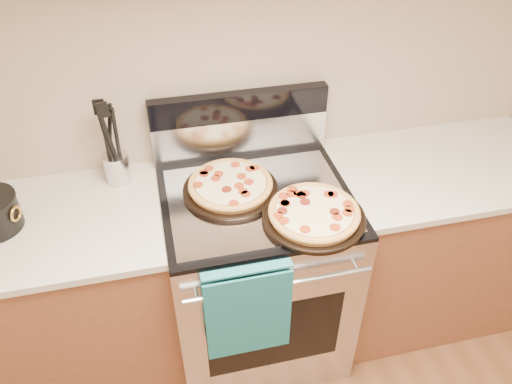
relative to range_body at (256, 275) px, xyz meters
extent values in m
plane|color=tan|center=(0.00, 0.35, 0.90)|extent=(4.00, 0.00, 4.00)
cube|color=#B7B7BC|center=(0.00, 0.00, 0.00)|extent=(0.76, 0.68, 0.90)
cube|color=black|center=(0.00, -0.34, 0.00)|extent=(0.56, 0.01, 0.40)
cube|color=black|center=(0.00, 0.00, 0.46)|extent=(0.76, 0.68, 0.02)
cube|color=silver|center=(0.00, 0.31, 0.56)|extent=(0.76, 0.06, 0.18)
cube|color=black|center=(0.00, 0.31, 0.71)|extent=(0.76, 0.06, 0.12)
cylinder|color=silver|center=(0.00, -0.38, 0.35)|extent=(0.70, 0.03, 0.03)
cube|color=gray|center=(0.00, -0.03, 0.47)|extent=(0.70, 0.55, 0.01)
cube|color=brown|center=(-0.88, 0.03, -0.01)|extent=(1.00, 0.62, 0.88)
cube|color=beige|center=(-0.88, 0.03, 0.45)|extent=(1.02, 0.64, 0.03)
cube|color=brown|center=(0.88, 0.03, -0.01)|extent=(1.00, 0.62, 0.88)
cube|color=beige|center=(0.88, 0.03, 0.45)|extent=(1.02, 0.64, 0.03)
cylinder|color=silver|center=(-0.53, 0.24, 0.53)|extent=(0.13, 0.13, 0.13)
camera|label=1|loc=(-0.35, -1.52, 1.73)|focal=35.00mm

